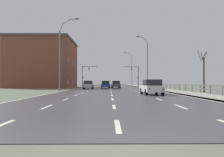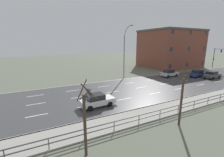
% 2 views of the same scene
% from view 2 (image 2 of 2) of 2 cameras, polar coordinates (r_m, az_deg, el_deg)
% --- Properties ---
extents(ground_plane, '(160.00, 160.00, 0.12)m').
position_cam_2_polar(ground_plane, '(41.16, 32.10, 0.45)').
color(ground_plane, '#5B6051').
extents(guardrail, '(0.07, 39.11, 1.00)m').
position_cam_2_polar(guardrail, '(15.70, 13.83, -12.87)').
color(guardrail, '#515459').
rests_on(guardrail, ground).
extents(street_lamp_left_bank, '(2.90, 0.24, 10.79)m').
position_cam_2_polar(street_lamp_left_bank, '(32.72, 4.68, 9.05)').
color(street_lamp_left_bank, slate).
rests_on(street_lamp_left_bank, ground).
extents(traffic_signal_left, '(4.34, 0.36, 5.95)m').
position_cam_2_polar(traffic_signal_left, '(56.74, 34.08, 7.15)').
color(traffic_signal_left, '#38383A').
rests_on(traffic_signal_left, ground).
extents(car_distant, '(1.97, 4.17, 1.57)m').
position_cam_2_polar(car_distant, '(18.67, -5.62, -7.94)').
color(car_distant, silver).
rests_on(car_distant, ground).
extents(car_mid_centre, '(1.98, 4.17, 1.57)m').
position_cam_2_polar(car_mid_centre, '(39.50, 29.11, 1.63)').
color(car_mid_centre, navy).
rests_on(car_mid_centre, ground).
extents(car_near_right, '(2.01, 4.19, 1.57)m').
position_cam_2_polar(car_near_right, '(39.62, 32.98, 1.20)').
color(car_near_right, '#474C51').
rests_on(car_near_right, ground).
extents(car_far_left, '(1.85, 4.11, 1.57)m').
position_cam_2_polar(car_far_left, '(37.23, 20.41, 1.86)').
color(car_far_left, '#B7B7BC').
rests_on(car_far_left, ground).
extents(brick_building, '(14.06, 16.39, 11.42)m').
position_cam_2_polar(brick_building, '(53.50, 20.50, 10.31)').
color(brick_building, brown).
rests_on(brick_building, ground).
extents(bare_tree_near, '(1.26, 1.13, 5.24)m').
position_cam_2_polar(bare_tree_near, '(10.48, -9.85, -15.31)').
color(bare_tree_near, '#423328').
rests_on(bare_tree_near, ground).
extents(bare_tree_mid, '(1.05, 1.16, 5.30)m').
position_cam_2_polar(bare_tree_mid, '(15.32, 24.20, -7.06)').
color(bare_tree_mid, '#423328').
rests_on(bare_tree_mid, ground).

